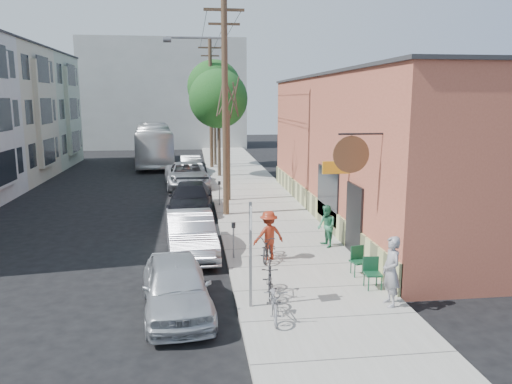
{
  "coord_description": "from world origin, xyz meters",
  "views": [
    {
      "loc": [
        0.92,
        -17.31,
        5.51
      ],
      "look_at": [
        3.65,
        3.92,
        1.5
      ],
      "focal_mm": 35.0,
      "sensor_mm": 36.0,
      "label": 1
    }
  ],
  "objects": [
    {
      "name": "tree_bare",
      "position": [
        2.8,
        8.99,
        2.53
      ],
      "size": [
        0.24,
        0.24,
        4.77
      ],
      "color": "#44392C",
      "rests_on": "sidewalk"
    },
    {
      "name": "patron_grey",
      "position": [
        6.0,
        -5.47,
        1.09
      ],
      "size": [
        0.46,
        0.69,
        1.87
      ],
      "primitive_type": "imported",
      "rotation": [
        0.0,
        0.0,
        -1.55
      ],
      "color": "gray",
      "rests_on": "sidewalk"
    },
    {
      "name": "car_2",
      "position": [
        0.8,
        6.59,
        0.73
      ],
      "size": [
        2.28,
        5.14,
        1.47
      ],
      "primitive_type": "imported",
      "rotation": [
        0.0,
        0.0,
        -0.04
      ],
      "color": "black",
      "rests_on": "ground"
    },
    {
      "name": "parking_meter_near",
      "position": [
        2.25,
        -0.97,
        0.98
      ],
      "size": [
        0.14,
        0.14,
        1.24
      ],
      "color": "slate",
      "rests_on": "sidewalk"
    },
    {
      "name": "parked_bike_b",
      "position": [
        2.86,
        -5.83,
        0.57
      ],
      "size": [
        0.72,
        1.66,
        0.85
      ],
      "primitive_type": "imported",
      "rotation": [
        0.0,
        0.0,
        -0.1
      ],
      "color": "slate",
      "rests_on": "sidewalk"
    },
    {
      "name": "utility_pole_far",
      "position": [
        2.45,
        22.32,
        5.34
      ],
      "size": [
        1.8,
        0.28,
        10.0
      ],
      "color": "#503A28",
      "rests_on": "sidewalk"
    },
    {
      "name": "sign_post",
      "position": [
        2.35,
        -5.08,
        1.83
      ],
      "size": [
        0.07,
        0.45,
        2.8
      ],
      "color": "slate",
      "rests_on": "sidewalk"
    },
    {
      "name": "ground",
      "position": [
        0.0,
        0.0,
        0.0
      ],
      "size": [
        120.0,
        120.0,
        0.0
      ],
      "primitive_type": "plane",
      "color": "black"
    },
    {
      "name": "cyclist",
      "position": [
        3.41,
        -1.26,
        0.99
      ],
      "size": [
        1.2,
        0.88,
        1.67
      ],
      "primitive_type": "imported",
      "rotation": [
        0.0,
        0.0,
        3.41
      ],
      "color": "maroon",
      "rests_on": "sidewalk"
    },
    {
      "name": "bus",
      "position": [
        -2.33,
        25.83,
        1.7
      ],
      "size": [
        3.87,
        12.37,
        3.39
      ],
      "primitive_type": "imported",
      "rotation": [
        0.0,
        0.0,
        0.08
      ],
      "color": "silver",
      "rests_on": "ground"
    },
    {
      "name": "patio_chair_a",
      "position": [
        5.93,
        -3.17,
        0.59
      ],
      "size": [
        0.61,
        0.61,
        0.88
      ],
      "primitive_type": null,
      "rotation": [
        0.0,
        0.0,
        0.26
      ],
      "color": "#124028",
      "rests_on": "sidewalk"
    },
    {
      "name": "tree_leafy_mid",
      "position": [
        2.8,
        17.66,
        5.5
      ],
      "size": [
        4.06,
        4.06,
        7.39
      ],
      "color": "#44392C",
      "rests_on": "sidewalk"
    },
    {
      "name": "utility_pole_near",
      "position": [
        2.39,
        5.63,
        5.41
      ],
      "size": [
        3.57,
        0.28,
        10.0
      ],
      "color": "#503A28",
      "rests_on": "sidewalk"
    },
    {
      "name": "cyclist_bike",
      "position": [
        3.41,
        -1.26,
        0.59
      ],
      "size": [
        1.09,
        1.77,
        0.88
      ],
      "primitive_type": "imported",
      "rotation": [
        0.0,
        0.0,
        -0.33
      ],
      "color": "black",
      "rests_on": "sidewalk"
    },
    {
      "name": "tree_leafy_far",
      "position": [
        2.8,
        23.69,
        6.43
      ],
      "size": [
        4.32,
        4.32,
        8.46
      ],
      "color": "#44392C",
      "rests_on": "sidewalk"
    },
    {
      "name": "parking_meter_far",
      "position": [
        2.25,
        7.69,
        0.98
      ],
      "size": [
        0.14,
        0.14,
        1.24
      ],
      "color": "slate",
      "rests_on": "sidewalk"
    },
    {
      "name": "car_0",
      "position": [
        0.43,
        -4.88,
        0.72
      ],
      "size": [
        2.11,
        4.38,
        1.44
      ],
      "primitive_type": "imported",
      "rotation": [
        0.0,
        0.0,
        0.1
      ],
      "color": "silver",
      "rests_on": "ground"
    },
    {
      "name": "car_1",
      "position": [
        0.8,
        0.04,
        0.76
      ],
      "size": [
        1.97,
        4.72,
        1.52
      ],
      "primitive_type": "imported",
      "rotation": [
        0.0,
        0.0,
        0.08
      ],
      "color": "#A4A5AC",
      "rests_on": "ground"
    },
    {
      "name": "end_cap_building",
      "position": [
        -2.0,
        42.0,
        6.0
      ],
      "size": [
        18.0,
        8.0,
        12.0
      ],
      "primitive_type": "cube",
      "color": "#B8B8B3",
      "rests_on": "ground"
    },
    {
      "name": "car_4",
      "position": [
        0.8,
        19.42,
        0.69
      ],
      "size": [
        1.73,
        4.29,
        1.38
      ],
      "primitive_type": "imported",
      "rotation": [
        0.0,
        0.0,
        0.06
      ],
      "color": "gray",
      "rests_on": "ground"
    },
    {
      "name": "patio_chair_b",
      "position": [
        5.97,
        -4.27,
        0.59
      ],
      "size": [
        0.54,
        0.54,
        0.88
      ],
      "primitive_type": null,
      "rotation": [
        0.0,
        0.0,
        -0.08
      ],
      "color": "#124028",
      "rests_on": "sidewalk"
    },
    {
      "name": "car_3",
      "position": [
        0.56,
        14.0,
        0.78
      ],
      "size": [
        3.06,
        5.83,
        1.57
      ],
      "primitive_type": "imported",
      "rotation": [
        0.0,
        0.0,
        0.08
      ],
      "color": "#A4A5AB",
      "rests_on": "ground"
    },
    {
      "name": "sidewalk",
      "position": [
        4.25,
        11.0,
        0.07
      ],
      "size": [
        4.5,
        58.0,
        0.15
      ],
      "primitive_type": "cube",
      "color": "#A5A399",
      "rests_on": "ground"
    },
    {
      "name": "cafe_building",
      "position": [
        8.99,
        4.99,
        3.3
      ],
      "size": [
        6.6,
        20.2,
        6.61
      ],
      "color": "#AA543F",
      "rests_on": "ground"
    },
    {
      "name": "parked_bike_a",
      "position": [
        2.96,
        -4.4,
        0.61
      ],
      "size": [
        0.67,
        1.58,
        0.92
      ],
      "primitive_type": "imported",
      "rotation": [
        0.0,
        0.0,
        -0.16
      ],
      "color": "black",
      "rests_on": "sidewalk"
    },
    {
      "name": "patron_green",
      "position": [
        5.73,
        -0.1,
        0.92
      ],
      "size": [
        0.71,
        0.85,
        1.55
      ],
      "primitive_type": "imported",
      "rotation": [
        0.0,
        0.0,
        -1.39
      ],
      "color": "#34835B",
      "rests_on": "sidewalk"
    }
  ]
}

